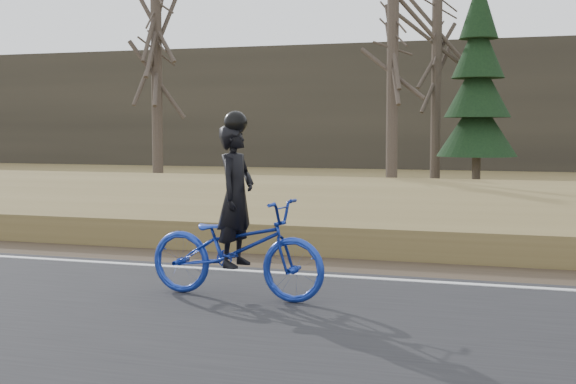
% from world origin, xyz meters
% --- Properties ---
extents(cyclist, '(2.16, 0.90, 2.08)m').
position_xyz_m(cyclist, '(-4.54, -1.35, 0.72)').
color(cyclist, '#162E98').
rests_on(cyclist, road).
extents(bare_tree_far_left, '(0.36, 0.36, 7.23)m').
position_xyz_m(bare_tree_far_left, '(-13.60, 14.30, 3.62)').
color(bare_tree_far_left, '#4B4037').
rests_on(bare_tree_far_left, ground).
extents(bare_tree_left, '(0.36, 0.36, 7.24)m').
position_xyz_m(bare_tree_left, '(-5.09, 18.78, 3.62)').
color(bare_tree_left, '#4B4037').
rests_on(bare_tree_left, ground).
extents(bare_tree_near_left, '(0.36, 0.36, 7.20)m').
position_xyz_m(bare_tree_near_left, '(-5.86, 14.72, 3.60)').
color(bare_tree_near_left, '#4B4037').
rests_on(bare_tree_near_left, ground).
extents(conifer, '(2.60, 2.60, 6.83)m').
position_xyz_m(conifer, '(-3.53, 17.14, 3.23)').
color(conifer, '#4B4037').
rests_on(conifer, ground).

